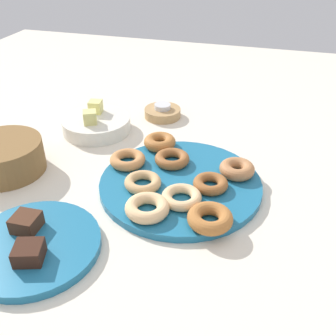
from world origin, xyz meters
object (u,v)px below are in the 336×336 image
Objects in this scene: donut_4 at (172,159)px; fruit_bowl at (97,124)px; donut_3 at (210,218)px; donut_2 at (181,197)px; donut_7 at (211,184)px; donut_5 at (237,169)px; cake_plate at (34,246)px; candle_holder at (163,113)px; tealight at (163,106)px; brownie_far at (26,222)px; melon_chunk_left at (90,117)px; donut_6 at (128,160)px; basket at (4,157)px; donut_0 at (147,208)px; donut_1 at (143,182)px; brownie_near at (29,253)px; donut_plate at (180,184)px; donut_8 at (160,142)px; melon_chunk_right at (96,107)px.

donut_4 and fruit_bowl have the same top height.
donut_2 is at bearing 53.08° from donut_3.
donut_7 is 0.40× the size of fruit_bowl.
donut_5 is 1.05× the size of donut_7.
candle_holder is (0.62, -0.07, 0.00)m from cake_plate.
tealight is (0.28, 0.11, 0.01)m from donut_4.
brownie_far is 0.98× the size of tealight.
donut_2 is 2.40× the size of melon_chunk_left.
donut_6 is 0.30m from basket.
donut_0 is 1.06× the size of donut_6.
brownie_near is at bearing 155.68° from donut_1.
donut_plate is 0.35m from cake_plate.
donut_6 is 1.04× the size of donut_8.
donut_4 is 0.30m from candle_holder.
cake_plate is (-0.41, 0.12, -0.02)m from donut_8.
donut_6 is at bearing 108.44° from donut_4.
basket is at bearing 43.87° from brownie_far.
tealight is (0.39, 0.07, 0.01)m from donut_1.
donut_1 is at bearing 103.91° from donut_7.
donut_7 is (-0.07, 0.05, -0.00)m from donut_5.
donut_2 is 0.20m from donut_6.
donut_4 is at bearing -142.35° from donut_8.
donut_4 is 0.38m from cake_plate.
donut_plate is at bearing 83.65° from donut_7.
tealight is at bearing 10.32° from donut_1.
donut_plate is 4.06× the size of donut_0.
melon_chunk_left is (0.11, 0.43, 0.03)m from donut_5.
basket is 0.95× the size of fruit_bowl.
donut_0 is at bearing -51.41° from cake_plate.
melon_chunk_left is (0.48, 0.11, 0.03)m from brownie_near.
candle_holder is at bearing -41.54° from melon_chunk_left.
donut_4 is at bearing 29.67° from donut_plate.
basket is at bearing 87.04° from donut_2.
donut_0 is 2.56× the size of melon_chunk_right.
donut_0 is 1.01× the size of donut_3.
tealight reaches higher than donut_7.
donut_5 is 1.64× the size of tealight.
donut_4 is 1.02× the size of donut_8.
donut_6 is 0.35× the size of cake_plate.
donut_4 is 0.11m from donut_6.
donut_0 is 0.25m from donut_5.
tealight is (0.31, 0.00, 0.01)m from donut_6.
brownie_near is 0.09m from brownie_far.
donut_7 is at bearing -124.92° from donut_4.
donut_2 is 2.40× the size of melon_chunk_right.
donut_7 reaches higher than candle_holder.
donut_0 is at bearing -138.21° from melon_chunk_left.
melon_chunk_left is (0.30, 0.40, 0.03)m from donut_3.
basket reaches higher than donut_5.
donut_4 is at bearing 55.08° from donut_7.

